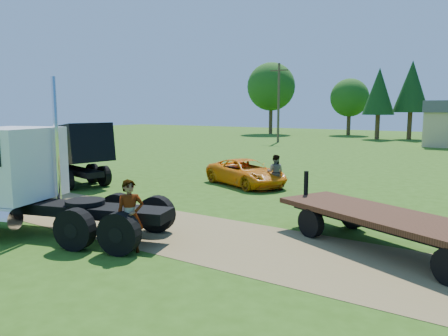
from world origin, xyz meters
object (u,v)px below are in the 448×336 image
Objects in this scene: black_dump_truck at (64,149)px; spectator_a at (130,216)px; white_semi_tractor at (15,179)px; flatbed_trailer at (393,224)px; orange_pickup at (246,172)px.

spectator_a is at bearing -16.63° from black_dump_truck.
white_semi_tractor reaches higher than spectator_a.
white_semi_tractor is 4.11× the size of spectator_a.
flatbed_trailer is (17.14, -2.12, -1.00)m from black_dump_truck.
white_semi_tractor is at bearing 135.99° from spectator_a.
orange_pickup is 0.65× the size of flatbed_trailer.
black_dump_truck is at bearing -163.38° from flatbed_trailer.
spectator_a is at bearing -121.93° from flatbed_trailer.
flatbed_trailer is at bearing 6.66° from white_semi_tractor.
white_semi_tractor is 11.42m from flatbed_trailer.
black_dump_truck is 9.67m from orange_pickup.
black_dump_truck is 1.59× the size of orange_pickup.
spectator_a reaches higher than flatbed_trailer.
black_dump_truck is 17.30m from flatbed_trailer.
spectator_a is (-5.89, -4.03, 0.23)m from flatbed_trailer.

